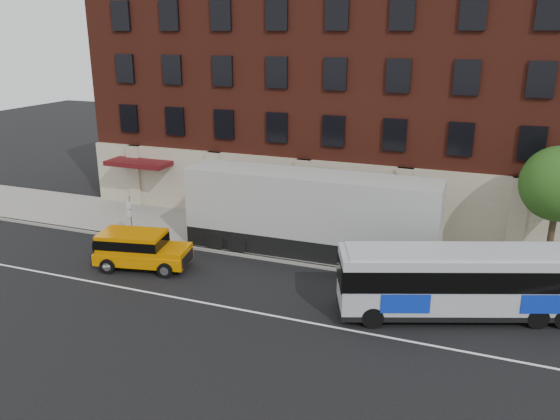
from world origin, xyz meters
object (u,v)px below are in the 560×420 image
at_px(city_bus, 470,280).
at_px(yellow_suv, 139,248).
at_px(shipping_container, 310,215).
at_px(sign_pole, 130,215).
at_px(street_tree, 560,187).

height_order(city_bus, yellow_suv, city_bus).
height_order(yellow_suv, shipping_container, shipping_container).
distance_m(sign_pole, street_tree, 22.49).
bearing_deg(shipping_container, yellow_suv, -147.31).
bearing_deg(city_bus, sign_pole, 171.77).
xyz_separation_m(yellow_suv, shipping_container, (7.46, 4.79, 1.12)).
xyz_separation_m(sign_pole, shipping_container, (10.32, 1.42, 0.74)).
bearing_deg(shipping_container, street_tree, 9.30).
relative_size(city_bus, yellow_suv, 2.17).
bearing_deg(street_tree, yellow_suv, -160.73).
bearing_deg(city_bus, yellow_suv, -177.54).
xyz_separation_m(street_tree, shipping_container, (-11.72, -1.92, -2.21)).
distance_m(street_tree, shipping_container, 12.08).
relative_size(sign_pole, shipping_container, 0.19).
xyz_separation_m(city_bus, shipping_container, (-8.29, 4.11, 0.56)).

